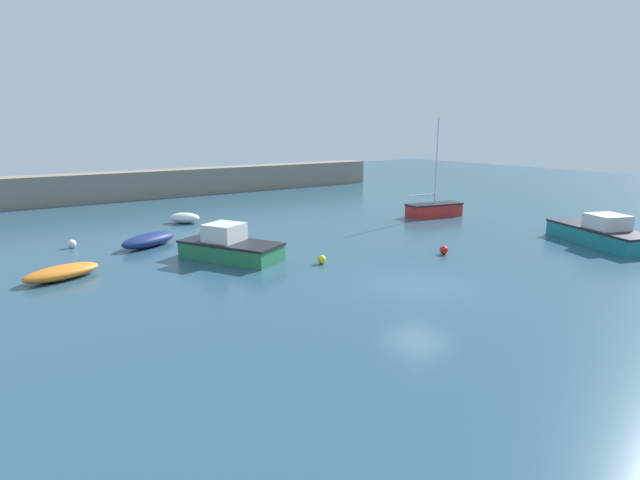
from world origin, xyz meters
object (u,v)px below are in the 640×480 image
(sailboat_tall_mast, at_px, (434,209))
(dinghy_near_pier, at_px, (185,218))
(motorboat_with_cabin, at_px, (601,233))
(mooring_buoy_white, at_px, (72,244))
(mooring_buoy_yellow, at_px, (322,260))
(motorboat_grey_hull, at_px, (230,246))
(open_tender_yellow, at_px, (62,272))
(rowboat_white_midwater, at_px, (149,240))
(mooring_buoy_red, at_px, (444,250))

(sailboat_tall_mast, xyz_separation_m, dinghy_near_pier, (-15.94, 7.84, -0.17))
(motorboat_with_cabin, bearing_deg, dinghy_near_pier, 61.33)
(dinghy_near_pier, height_order, mooring_buoy_white, dinghy_near_pier)
(mooring_buoy_yellow, bearing_deg, motorboat_grey_hull, 133.83)
(open_tender_yellow, distance_m, dinghy_near_pier, 12.96)
(motorboat_grey_hull, bearing_deg, rowboat_white_midwater, 179.13)
(motorboat_with_cabin, height_order, sailboat_tall_mast, sailboat_tall_mast)
(open_tender_yellow, distance_m, motorboat_with_cabin, 27.58)
(open_tender_yellow, bearing_deg, motorboat_with_cabin, -37.86)
(motorboat_grey_hull, relative_size, mooring_buoy_white, 12.10)
(open_tender_yellow, height_order, dinghy_near_pier, dinghy_near_pier)
(open_tender_yellow, xyz_separation_m, mooring_buoy_yellow, (10.63, -4.36, -0.09))
(motorboat_grey_hull, height_order, mooring_buoy_yellow, motorboat_grey_hull)
(open_tender_yellow, distance_m, motorboat_grey_hull, 7.47)
(dinghy_near_pier, relative_size, mooring_buoy_yellow, 5.37)
(mooring_buoy_red, bearing_deg, mooring_buoy_white, 141.57)
(open_tender_yellow, xyz_separation_m, rowboat_white_midwater, (4.85, 3.96, 0.07))
(rowboat_white_midwater, xyz_separation_m, sailboat_tall_mast, (19.93, -2.32, 0.16))
(dinghy_near_pier, xyz_separation_m, mooring_buoy_red, (8.04, -15.88, -0.14))
(sailboat_tall_mast, height_order, mooring_buoy_red, sailboat_tall_mast)
(rowboat_white_midwater, distance_m, motorboat_with_cabin, 25.05)
(open_tender_yellow, xyz_separation_m, mooring_buoy_white, (1.29, 5.97, -0.07))
(open_tender_yellow, relative_size, dinghy_near_pier, 1.52)
(motorboat_with_cabin, bearing_deg, motorboat_grey_hull, 84.41)
(motorboat_with_cabin, xyz_separation_m, sailboat_tall_mast, (-0.99, 11.45, -0.11))
(rowboat_white_midwater, relative_size, mooring_buoy_white, 8.19)
(motorboat_grey_hull, distance_m, sailboat_tall_mast, 17.59)
(open_tender_yellow, distance_m, mooring_buoy_yellow, 11.49)
(rowboat_white_midwater, bearing_deg, mooring_buoy_yellow, -81.77)
(open_tender_yellow, height_order, mooring_buoy_white, open_tender_yellow)
(open_tender_yellow, xyz_separation_m, sailboat_tall_mast, (24.78, 1.63, 0.22))
(open_tender_yellow, xyz_separation_m, dinghy_near_pier, (8.84, 9.47, 0.06))
(sailboat_tall_mast, bearing_deg, motorboat_with_cabin, -75.17)
(sailboat_tall_mast, distance_m, mooring_buoy_white, 23.89)
(mooring_buoy_yellow, bearing_deg, motorboat_with_cabin, -19.82)
(mooring_buoy_red, bearing_deg, open_tender_yellow, 159.23)
(mooring_buoy_white, bearing_deg, mooring_buoy_red, -38.43)
(mooring_buoy_red, distance_m, mooring_buoy_white, 19.90)
(motorboat_with_cabin, height_order, mooring_buoy_white, motorboat_with_cabin)
(open_tender_yellow, distance_m, sailboat_tall_mast, 24.84)
(open_tender_yellow, bearing_deg, sailboat_tall_mast, -13.24)
(motorboat_with_cabin, distance_m, motorboat_grey_hull, 20.38)
(open_tender_yellow, bearing_deg, dinghy_near_pier, 29.96)
(motorboat_grey_hull, xyz_separation_m, mooring_buoy_white, (-6.10, 6.96, -0.40))
(dinghy_near_pier, bearing_deg, sailboat_tall_mast, -164.30)
(rowboat_white_midwater, relative_size, mooring_buoy_red, 8.56)
(rowboat_white_midwater, height_order, mooring_buoy_yellow, rowboat_white_midwater)
(motorboat_grey_hull, bearing_deg, open_tender_yellow, -125.73)
(motorboat_grey_hull, bearing_deg, motorboat_with_cabin, 36.28)
(open_tender_yellow, relative_size, motorboat_with_cabin, 0.53)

